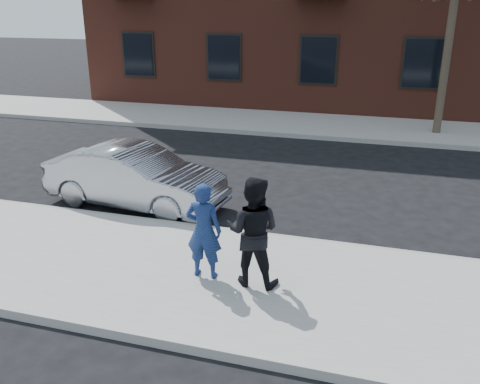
% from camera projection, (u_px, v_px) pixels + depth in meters
% --- Properties ---
extents(ground, '(100.00, 100.00, 0.00)m').
position_uv_depth(ground, '(194.00, 273.00, 8.56)').
color(ground, black).
rests_on(ground, ground).
extents(near_sidewalk, '(50.00, 3.50, 0.15)m').
position_uv_depth(near_sidewalk, '(188.00, 276.00, 8.31)').
color(near_sidewalk, gray).
rests_on(near_sidewalk, ground).
extents(near_curb, '(50.00, 0.10, 0.15)m').
position_uv_depth(near_curb, '(223.00, 232.00, 9.93)').
color(near_curb, '#999691').
rests_on(near_curb, ground).
extents(far_sidewalk, '(50.00, 3.50, 0.15)m').
position_uv_depth(far_sidewalk, '(306.00, 124.00, 18.64)').
color(far_sidewalk, gray).
rests_on(far_sidewalk, ground).
extents(far_curb, '(50.00, 0.10, 0.15)m').
position_uv_depth(far_curb, '(297.00, 136.00, 17.02)').
color(far_curb, '#999691').
rests_on(far_curb, ground).
extents(silver_sedan, '(4.19, 1.86, 1.34)m').
position_uv_depth(silver_sedan, '(135.00, 177.00, 11.18)').
color(silver_sedan, '#999BA3').
rests_on(silver_sedan, ground).
extents(man_hoodie, '(0.58, 0.48, 1.58)m').
position_uv_depth(man_hoodie, '(204.00, 231.00, 7.92)').
color(man_hoodie, navy).
rests_on(man_hoodie, near_sidewalk).
extents(man_peacoat, '(0.85, 0.67, 1.75)m').
position_uv_depth(man_peacoat, '(253.00, 232.00, 7.70)').
color(man_peacoat, black).
rests_on(man_peacoat, near_sidewalk).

